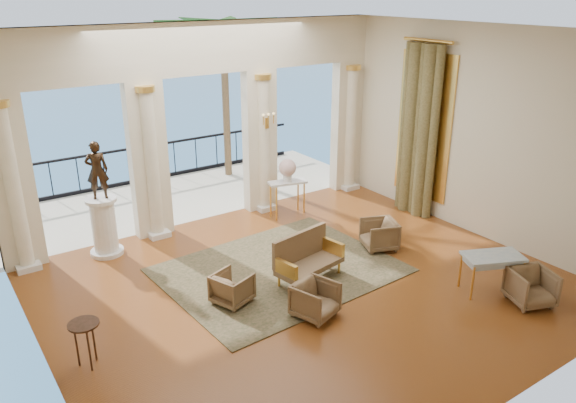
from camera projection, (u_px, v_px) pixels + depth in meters
floor at (307, 286)px, 10.36m from camera, size 9.00×9.00×0.00m
room_walls at (354, 149)px, 8.46m from camera, size 9.00×9.00×9.00m
arcade at (206, 112)px, 12.36m from camera, size 9.00×0.56×4.50m
terrace at (177, 197)px, 14.83m from camera, size 10.00×3.60×0.10m
balustrade at (152, 166)px, 15.89m from camera, size 9.00×0.06×1.03m
palm_tree at (223, 29)px, 15.01m from camera, size 2.00×2.00×4.50m
curtain at (418, 131)px, 13.05m from camera, size 0.33×1.40×4.09m
window_frame at (424, 127)px, 13.12m from camera, size 0.04×1.60×3.40m
wall_sconce at (267, 122)px, 12.99m from camera, size 0.30×0.11×0.33m
rug at (280, 270)px, 10.92m from camera, size 4.47×3.56×0.02m
armchair_a at (315, 298)px, 9.31m from camera, size 0.81×0.78×0.67m
armchair_b at (531, 285)px, 9.68m from camera, size 0.87×0.85×0.70m
armchair_c at (379, 233)px, 11.73m from camera, size 0.83×0.85×0.69m
armchair_d at (232, 287)px, 9.73m from camera, size 0.73×0.76×0.62m
settee at (306, 257)px, 10.47m from camera, size 1.44×0.81×0.90m
game_table at (493, 259)px, 9.98m from camera, size 1.18×0.95×0.71m
pedestal at (104, 227)px, 11.40m from camera, size 0.67×0.67×1.23m
statue at (97, 170)px, 10.96m from camera, size 0.49×0.39×1.18m
console_table at (287, 187)px, 13.32m from camera, size 0.96×0.57×0.86m
urn at (287, 169)px, 13.15m from camera, size 0.41×0.41×0.54m
side_table at (84, 329)px, 7.98m from camera, size 0.44×0.44×0.72m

